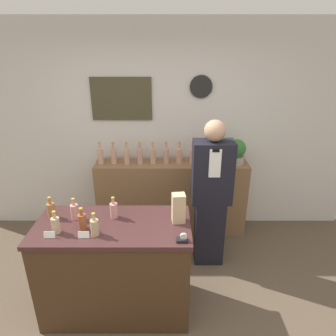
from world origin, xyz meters
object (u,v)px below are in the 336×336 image
Objects in this scene: paper_bag at (179,208)px; tape_dispenser at (183,239)px; potted_plant at (237,151)px; shopkeeper at (211,196)px.

paper_bag reaches higher than tape_dispenser.
potted_plant reaches higher than tape_dispenser.
shopkeeper is 0.79m from potted_plant.
potted_plant is 1.75m from tape_dispenser.
paper_bag is (-0.76, -1.29, -0.07)m from potted_plant.
shopkeeper is at bearing 60.28° from paper_bag.
shopkeeper is 6.36× the size of paper_bag.
tape_dispenser is (-0.36, -0.95, 0.13)m from shopkeeper.
potted_plant is at bearing 64.80° from tape_dispenser.
potted_plant is (0.38, 0.62, 0.30)m from shopkeeper.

